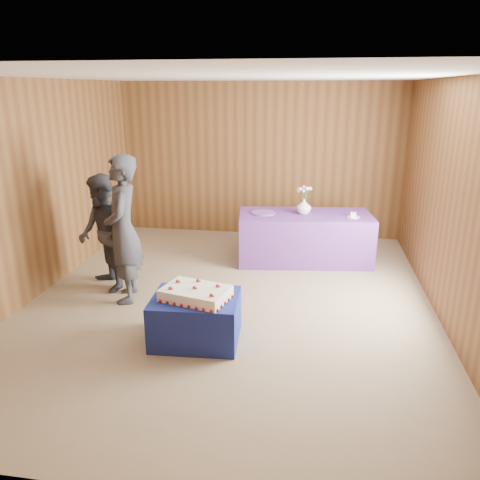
% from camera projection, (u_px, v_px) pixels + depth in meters
% --- Properties ---
extents(ground, '(6.00, 6.00, 0.00)m').
position_uv_depth(ground, '(230.00, 302.00, 5.92)').
color(ground, gray).
rests_on(ground, ground).
extents(room_shell, '(5.04, 6.04, 2.72)m').
position_uv_depth(room_shell, '(229.00, 159.00, 5.36)').
color(room_shell, brown).
rests_on(room_shell, ground).
extents(cake_table, '(0.94, 0.75, 0.50)m').
position_uv_depth(cake_table, '(196.00, 319.00, 4.94)').
color(cake_table, navy).
rests_on(cake_table, ground).
extents(serving_table, '(2.10, 1.14, 0.75)m').
position_uv_depth(serving_table, '(304.00, 237.00, 7.23)').
color(serving_table, '#6B3594').
rests_on(serving_table, ground).
extents(sheet_cake, '(0.78, 0.62, 0.16)m').
position_uv_depth(sheet_cake, '(196.00, 293.00, 4.81)').
color(sheet_cake, white).
rests_on(sheet_cake, cake_table).
extents(vase, '(0.26, 0.26, 0.23)m').
position_uv_depth(vase, '(304.00, 206.00, 7.10)').
color(vase, silver).
rests_on(vase, serving_table).
extents(flower_spray, '(0.22, 0.23, 0.17)m').
position_uv_depth(flower_spray, '(304.00, 189.00, 7.02)').
color(flower_spray, '#245C26').
rests_on(flower_spray, vase).
extents(platter, '(0.37, 0.37, 0.02)m').
position_uv_depth(platter, '(263.00, 213.00, 7.15)').
color(platter, '#6F51A2').
rests_on(platter, serving_table).
extents(plate, '(0.24, 0.24, 0.01)m').
position_uv_depth(plate, '(353.00, 217.00, 6.93)').
color(plate, silver).
rests_on(plate, serving_table).
extents(cake_slice, '(0.08, 0.07, 0.09)m').
position_uv_depth(cake_slice, '(353.00, 214.00, 6.92)').
color(cake_slice, white).
rests_on(cake_slice, plate).
extents(knife, '(0.26, 0.04, 0.00)m').
position_uv_depth(knife, '(357.00, 219.00, 6.83)').
color(knife, silver).
rests_on(knife, serving_table).
extents(guest_left, '(0.62, 0.77, 1.84)m').
position_uv_depth(guest_left, '(123.00, 230.00, 5.73)').
color(guest_left, '#33343C').
rests_on(guest_left, ground).
extents(guest_right, '(0.93, 0.95, 1.55)m').
position_uv_depth(guest_right, '(104.00, 233.00, 6.08)').
color(guest_right, '#31323A').
rests_on(guest_right, ground).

